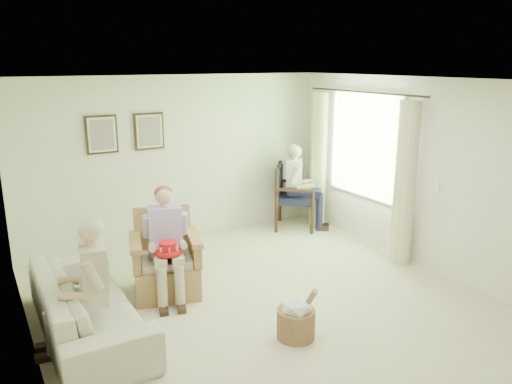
# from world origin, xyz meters

# --- Properties ---
(floor) EXTENTS (5.50, 5.50, 0.00)m
(floor) POSITION_xyz_m (0.00, 0.00, 0.00)
(floor) COLOR beige
(floor) RESTS_ON ground
(back_wall) EXTENTS (5.00, 0.04, 2.60)m
(back_wall) POSITION_xyz_m (0.00, 2.75, 1.30)
(back_wall) COLOR silver
(back_wall) RESTS_ON ground
(front_wall) EXTENTS (5.00, 0.04, 2.60)m
(front_wall) POSITION_xyz_m (0.00, -2.75, 1.30)
(front_wall) COLOR silver
(front_wall) RESTS_ON ground
(left_wall) EXTENTS (0.04, 5.50, 2.60)m
(left_wall) POSITION_xyz_m (-2.50, 0.00, 1.30)
(left_wall) COLOR silver
(left_wall) RESTS_ON ground
(right_wall) EXTENTS (0.04, 5.50, 2.60)m
(right_wall) POSITION_xyz_m (2.50, 0.00, 1.30)
(right_wall) COLOR silver
(right_wall) RESTS_ON ground
(ceiling) EXTENTS (5.00, 5.50, 0.02)m
(ceiling) POSITION_xyz_m (0.00, 0.00, 2.60)
(ceiling) COLOR white
(ceiling) RESTS_ON back_wall
(window) EXTENTS (0.13, 2.50, 1.63)m
(window) POSITION_xyz_m (2.46, 1.20, 1.58)
(window) COLOR #2D6B23
(window) RESTS_ON right_wall
(curtain_left) EXTENTS (0.34, 0.34, 2.30)m
(curtain_left) POSITION_xyz_m (2.33, 0.22, 1.15)
(curtain_left) COLOR beige
(curtain_left) RESTS_ON ground
(curtain_right) EXTENTS (0.34, 0.34, 2.30)m
(curtain_right) POSITION_xyz_m (2.33, 2.18, 1.15)
(curtain_right) COLOR beige
(curtain_right) RESTS_ON ground
(framed_print_left) EXTENTS (0.45, 0.05, 0.55)m
(framed_print_left) POSITION_xyz_m (-1.15, 2.71, 1.78)
(framed_print_left) COLOR #382114
(framed_print_left) RESTS_ON back_wall
(framed_print_right) EXTENTS (0.45, 0.05, 0.55)m
(framed_print_right) POSITION_xyz_m (-0.45, 2.71, 1.78)
(framed_print_right) COLOR #382114
(framed_print_right) RESTS_ON back_wall
(wicker_armchair) EXTENTS (0.80, 0.79, 1.02)m
(wicker_armchair) POSITION_xyz_m (-0.90, 1.00, 0.33)
(wicker_armchair) COLOR tan
(wicker_armchair) RESTS_ON ground
(wood_armchair) EXTENTS (0.70, 0.65, 1.07)m
(wood_armchair) POSITION_xyz_m (1.92, 2.35, 0.59)
(wood_armchair) COLOR black
(wood_armchair) RESTS_ON ground
(sofa) EXTENTS (2.27, 0.89, 0.66)m
(sofa) POSITION_xyz_m (-1.95, 0.47, 0.33)
(sofa) COLOR beige
(sofa) RESTS_ON ground
(person_wicker) EXTENTS (0.40, 0.62, 1.34)m
(person_wicker) POSITION_xyz_m (-0.90, 0.87, 0.78)
(person_wicker) COLOR #BEB099
(person_wicker) RESTS_ON ground
(person_dark) EXTENTS (0.40, 0.63, 1.42)m
(person_dark) POSITION_xyz_m (1.92, 2.17, 0.85)
(person_dark) COLOR #1B1B3D
(person_dark) RESTS_ON ground
(person_sofa) EXTENTS (0.42, 0.62, 1.31)m
(person_sofa) POSITION_xyz_m (-1.95, 0.15, 0.75)
(person_sofa) COLOR beige
(person_sofa) RESTS_ON ground
(red_hat) EXTENTS (0.31, 0.31, 0.14)m
(red_hat) POSITION_xyz_m (-0.97, 0.67, 0.69)
(red_hat) COLOR red
(red_hat) RESTS_ON person_wicker
(hatbox) EXTENTS (0.47, 0.47, 0.59)m
(hatbox) POSITION_xyz_m (-0.11, -0.70, 0.23)
(hatbox) COLOR #B0775F
(hatbox) RESTS_ON ground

